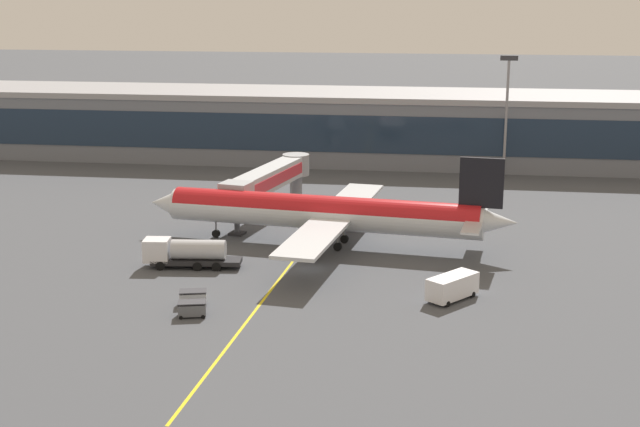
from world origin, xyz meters
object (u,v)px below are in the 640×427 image
(lavatory_truck, at_px, (453,286))
(baggage_cart_0, at_px, (192,308))
(fuel_tanker, at_px, (186,252))
(main_airliner, at_px, (325,213))
(baggage_cart_1, at_px, (193,297))

(lavatory_truck, xyz_separation_m, baggage_cart_0, (-24.51, -8.45, -0.64))
(fuel_tanker, bearing_deg, lavatory_truck, -12.14)
(main_airliner, relative_size, baggage_cart_0, 15.47)
(fuel_tanker, xyz_separation_m, baggage_cart_0, (5.00, -14.81, -0.96))
(fuel_tanker, xyz_separation_m, baggage_cart_1, (4.20, -11.71, -0.96))
(baggage_cart_0, relative_size, baggage_cart_1, 1.00)
(baggage_cart_1, bearing_deg, main_airliner, 66.20)
(lavatory_truck, relative_size, baggage_cart_1, 2.03)
(baggage_cart_0, height_order, baggage_cart_1, same)
(main_airliner, bearing_deg, fuel_tanker, -142.53)
(main_airliner, relative_size, baggage_cart_1, 15.47)
(main_airliner, distance_m, baggage_cart_1, 24.88)
(main_airliner, height_order, baggage_cart_0, main_airliner)
(main_airliner, bearing_deg, baggage_cart_0, -109.62)
(main_airliner, bearing_deg, baggage_cart_1, -113.80)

